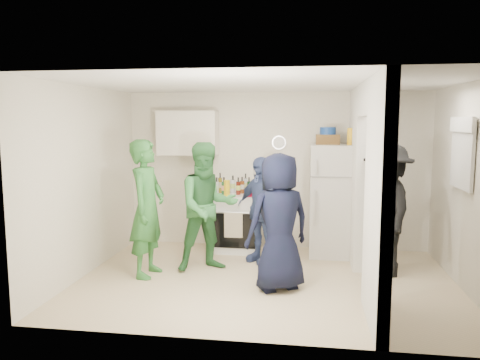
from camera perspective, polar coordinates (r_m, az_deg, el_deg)
name	(u,v)px	position (r m, az deg, el deg)	size (l,w,h in m)	color
floor	(266,281)	(6.16, 3.14, -12.16)	(4.80, 4.80, 0.00)	beige
wall_back	(276,170)	(7.55, 4.37, 1.17)	(4.80, 4.80, 0.00)	silver
wall_front	(249,210)	(4.19, 1.15, -3.65)	(4.80, 4.80, 0.00)	silver
wall_left	(86,181)	(6.53, -18.27, -0.12)	(3.40, 3.40, 0.00)	silver
wall_right	(469,188)	(6.14, 26.15, -0.93)	(3.40, 3.40, 0.00)	silver
ceiling	(267,83)	(5.83, 3.31, 11.72)	(4.80, 4.80, 0.00)	white
partition_pier_back	(356,176)	(6.97, 13.92, 0.48)	(0.12, 1.20, 2.50)	silver
partition_pier_front	(378,202)	(4.80, 16.45, -2.56)	(0.12, 1.20, 2.50)	silver
partition_header	(368,99)	(5.83, 15.29, 9.51)	(0.12, 1.00, 0.40)	silver
stove	(237,222)	(7.41, -0.38, -5.19)	(0.75, 0.63, 0.90)	white
upper_cabinet	(188,133)	(7.55, -6.39, 5.71)	(0.95, 0.34, 0.70)	silver
fridge	(333,200)	(7.24, 11.27, -2.45)	(0.70, 0.68, 1.69)	silver
wicker_basket	(328,139)	(7.19, 10.63, 4.88)	(0.35, 0.25, 0.15)	brown
blue_bowl	(328,131)	(7.18, 10.66, 5.91)	(0.24, 0.24, 0.11)	navy
yellow_cup_stack_top	(350,137)	(7.06, 13.30, 5.17)	(0.09, 0.09, 0.25)	yellow
wall_clock	(279,143)	(7.49, 4.78, 4.57)	(0.22, 0.22, 0.03)	white
spice_shelf	(276,165)	(7.49, 4.35, 1.89)	(0.35, 0.08, 0.03)	olive
nook_window	(464,153)	(6.28, 25.62, 2.94)	(0.03, 0.70, 0.80)	black
nook_window_frame	(462,153)	(6.28, 25.49, 2.94)	(0.04, 0.76, 0.86)	white
nook_valance	(462,124)	(6.26, 25.44, 6.14)	(0.04, 0.82, 0.18)	white
yellow_cup_stack_stove	(227,188)	(7.11, -1.61, -1.01)	(0.09, 0.09, 0.25)	gold
red_cup	(249,193)	(7.09, 1.13, -1.57)	(0.09, 0.09, 0.12)	#AB0B2F
person_green_left	(147,208)	(6.26, -11.24, -3.40)	(0.66, 0.43, 1.81)	#32752E
person_green_center	(208,207)	(6.40, -3.98, -3.27)	(0.85, 0.67, 1.76)	#337435
person_denim	(261,210)	(6.77, 2.54, -3.63)	(0.90, 0.38, 1.54)	#3B4C81
person_navy	(279,222)	(5.66, 4.77, -5.12)	(0.82, 0.53, 1.67)	black
person_nook	(387,210)	(6.47, 17.49, -3.45)	(1.14, 0.65, 1.76)	black
bottle_a	(220,183)	(7.47, -2.43, -0.35)	(0.06, 0.06, 0.32)	brown
bottle_b	(224,186)	(7.24, -1.98, -0.75)	(0.07, 0.07, 0.28)	#1E5A28
bottle_c	(233,184)	(7.47, -0.88, -0.50)	(0.08, 0.08, 0.28)	silver
bottle_d	(238,186)	(7.28, -0.21, -0.74)	(0.07, 0.07, 0.27)	#52160E
bottle_e	(246,183)	(7.46, 0.68, -0.39)	(0.06, 0.06, 0.31)	#AEB5C1
bottle_f	(249,186)	(7.29, 1.10, -0.72)	(0.06, 0.06, 0.27)	black
bottle_g	(255,184)	(7.40, 1.86, -0.49)	(0.08, 0.08, 0.30)	brown
bottle_h	(217,186)	(7.26, -2.85, -0.75)	(0.06, 0.06, 0.28)	#A6B0B2
bottle_i	(242,185)	(7.41, 0.25, -0.62)	(0.07, 0.07, 0.26)	#683111
bottle_j	(255,185)	(7.16, 1.89, -0.67)	(0.07, 0.07, 0.32)	#1D5737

